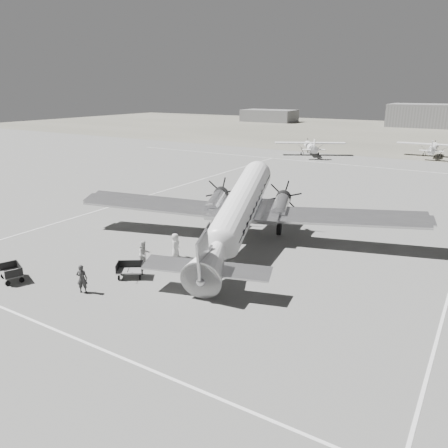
{
  "coord_description": "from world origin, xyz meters",
  "views": [
    {
      "loc": [
        12.83,
        -25.41,
        10.98
      ],
      "look_at": [
        -1.94,
        -1.34,
        2.2
      ],
      "focal_mm": 35.0,
      "sensor_mm": 36.0,
      "label": 1
    }
  ],
  "objects_px": {
    "shed_secondary": "(269,116)",
    "light_plane_right": "(433,150)",
    "baggage_cart_near": "(130,270)",
    "passenger": "(175,246)",
    "ramp_agent": "(144,254)",
    "light_plane_left": "(310,148)",
    "dc3_airliner": "(239,212)",
    "baggage_cart_far": "(12,273)",
    "ground_crew": "(82,279)"
  },
  "relations": [
    {
      "from": "ramp_agent",
      "to": "passenger",
      "type": "bearing_deg",
      "value": 5.17
    },
    {
      "from": "ground_crew",
      "to": "baggage_cart_far",
      "type": "bearing_deg",
      "value": -18.33
    },
    {
      "from": "light_plane_right",
      "to": "shed_secondary",
      "type": "bearing_deg",
      "value": 131.79
    },
    {
      "from": "baggage_cart_far",
      "to": "shed_secondary",
      "type": "bearing_deg",
      "value": 131.56
    },
    {
      "from": "ramp_agent",
      "to": "passenger",
      "type": "distance_m",
      "value": 2.47
    },
    {
      "from": "baggage_cart_far",
      "to": "ground_crew",
      "type": "xyz_separation_m",
      "value": [
        4.88,
        1.1,
        0.35
      ]
    },
    {
      "from": "dc3_airliner",
      "to": "ramp_agent",
      "type": "xyz_separation_m",
      "value": [
        -3.15,
        -6.59,
        -1.64
      ]
    },
    {
      "from": "ramp_agent",
      "to": "passenger",
      "type": "relative_size",
      "value": 1.05
    },
    {
      "from": "dc3_airliner",
      "to": "ground_crew",
      "type": "xyz_separation_m",
      "value": [
        -3.68,
        -11.18,
        -1.7
      ]
    },
    {
      "from": "baggage_cart_far",
      "to": "ramp_agent",
      "type": "xyz_separation_m",
      "value": [
        5.41,
        5.69,
        0.42
      ]
    },
    {
      "from": "shed_secondary",
      "to": "light_plane_right",
      "type": "relative_size",
      "value": 1.52
    },
    {
      "from": "baggage_cart_far",
      "to": "ground_crew",
      "type": "height_order",
      "value": "ground_crew"
    },
    {
      "from": "light_plane_left",
      "to": "passenger",
      "type": "height_order",
      "value": "light_plane_left"
    },
    {
      "from": "shed_secondary",
      "to": "light_plane_right",
      "type": "bearing_deg",
      "value": -45.12
    },
    {
      "from": "dc3_airliner",
      "to": "baggage_cart_near",
      "type": "relative_size",
      "value": 16.01
    },
    {
      "from": "dc3_airliner",
      "to": "baggage_cart_far",
      "type": "height_order",
      "value": "dc3_airliner"
    },
    {
      "from": "ground_crew",
      "to": "passenger",
      "type": "bearing_deg",
      "value": -130.68
    },
    {
      "from": "light_plane_right",
      "to": "passenger",
      "type": "xyz_separation_m",
      "value": [
        -8.76,
        -58.97,
        -0.37
      ]
    },
    {
      "from": "baggage_cart_near",
      "to": "passenger",
      "type": "height_order",
      "value": "passenger"
    },
    {
      "from": "ground_crew",
      "to": "ramp_agent",
      "type": "height_order",
      "value": "ramp_agent"
    },
    {
      "from": "shed_secondary",
      "to": "dc3_airliner",
      "type": "distance_m",
      "value": 126.05
    },
    {
      "from": "light_plane_left",
      "to": "ground_crew",
      "type": "height_order",
      "value": "light_plane_left"
    },
    {
      "from": "light_plane_right",
      "to": "baggage_cart_far",
      "type": "xyz_separation_m",
      "value": [
        -14.82,
        -67.04,
        -0.75
      ]
    },
    {
      "from": "shed_secondary",
      "to": "ground_crew",
      "type": "bearing_deg",
      "value": -68.52
    },
    {
      "from": "shed_secondary",
      "to": "dc3_airliner",
      "type": "height_order",
      "value": "dc3_airliner"
    },
    {
      "from": "baggage_cart_far",
      "to": "ramp_agent",
      "type": "distance_m",
      "value": 7.86
    },
    {
      "from": "light_plane_right",
      "to": "ground_crew",
      "type": "bearing_deg",
      "value": -101.66
    },
    {
      "from": "dc3_airliner",
      "to": "ground_crew",
      "type": "distance_m",
      "value": 11.89
    },
    {
      "from": "light_plane_left",
      "to": "passenger",
      "type": "bearing_deg",
      "value": -107.45
    },
    {
      "from": "light_plane_right",
      "to": "light_plane_left",
      "type": "bearing_deg",
      "value": -156.49
    },
    {
      "from": "dc3_airliner",
      "to": "baggage_cart_far",
      "type": "bearing_deg",
      "value": -141.5
    },
    {
      "from": "shed_secondary",
      "to": "baggage_cart_near",
      "type": "relative_size",
      "value": 10.84
    },
    {
      "from": "shed_secondary",
      "to": "ramp_agent",
      "type": "bearing_deg",
      "value": -67.57
    },
    {
      "from": "shed_secondary",
      "to": "ground_crew",
      "type": "relative_size",
      "value": 10.81
    },
    {
      "from": "light_plane_left",
      "to": "baggage_cart_near",
      "type": "distance_m",
      "value": 54.68
    },
    {
      "from": "dc3_airliner",
      "to": "light_plane_right",
      "type": "xyz_separation_m",
      "value": [
        6.26,
        54.76,
        -1.31
      ]
    },
    {
      "from": "baggage_cart_far",
      "to": "light_plane_right",
      "type": "bearing_deg",
      "value": 99.73
    },
    {
      "from": "baggage_cart_far",
      "to": "passenger",
      "type": "relative_size",
      "value": 0.99
    },
    {
      "from": "light_plane_left",
      "to": "ramp_agent",
      "type": "distance_m",
      "value": 52.98
    },
    {
      "from": "light_plane_right",
      "to": "baggage_cart_near",
      "type": "bearing_deg",
      "value": -101.3
    },
    {
      "from": "light_plane_left",
      "to": "light_plane_right",
      "type": "xyz_separation_m",
      "value": [
        18.18,
        9.1,
        -0.03
      ]
    },
    {
      "from": "baggage_cart_near",
      "to": "ramp_agent",
      "type": "height_order",
      "value": "ramp_agent"
    },
    {
      "from": "ground_crew",
      "to": "passenger",
      "type": "height_order",
      "value": "passenger"
    },
    {
      "from": "light_plane_right",
      "to": "ground_crew",
      "type": "relative_size",
      "value": 7.1
    },
    {
      "from": "ramp_agent",
      "to": "baggage_cart_near",
      "type": "bearing_deg",
      "value": -148.71
    },
    {
      "from": "dc3_airliner",
      "to": "ground_crew",
      "type": "height_order",
      "value": "dc3_airliner"
    },
    {
      "from": "passenger",
      "to": "ramp_agent",
      "type": "bearing_deg",
      "value": 146.95
    },
    {
      "from": "baggage_cart_near",
      "to": "passenger",
      "type": "bearing_deg",
      "value": 51.8
    },
    {
      "from": "light_plane_left",
      "to": "shed_secondary",
      "type": "bearing_deg",
      "value": 92.77
    },
    {
      "from": "light_plane_right",
      "to": "baggage_cart_far",
      "type": "height_order",
      "value": "light_plane_right"
    }
  ]
}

